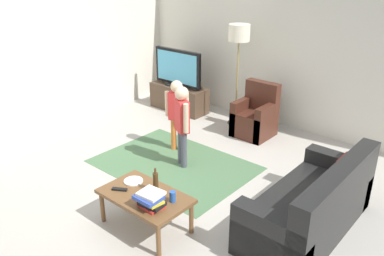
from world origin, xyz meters
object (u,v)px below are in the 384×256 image
(tv, at_px, (178,68))
(book_stack, at_px, (151,200))
(couch, at_px, (315,208))
(child_near_tv, at_px, (177,109))
(floor_lamp, at_px, (239,38))
(armchair, at_px, (256,118))
(tv_remote, at_px, (120,189))
(bottle, at_px, (156,182))
(tv_stand, at_px, (179,98))
(child_center, at_px, (182,119))
(soda_can, at_px, (173,197))
(plate, at_px, (133,181))
(coffee_table, at_px, (145,198))

(tv, distance_m, book_stack, 4.00)
(couch, xyz_separation_m, child_near_tv, (-2.51, 0.53, 0.39))
(floor_lamp, bearing_deg, armchair, -19.20)
(tv, height_order, tv_remote, tv)
(floor_lamp, bearing_deg, bottle, -70.80)
(tv_stand, height_order, armchair, armchair)
(book_stack, xyz_separation_m, bottle, (-0.17, 0.24, 0.03))
(tv, bearing_deg, child_center, -45.90)
(soda_can, height_order, plate, soda_can)
(child_near_tv, distance_m, soda_can, 2.11)
(child_near_tv, relative_size, bottle, 3.87)
(child_center, bearing_deg, tv_remote, -75.10)
(book_stack, bearing_deg, tv_stand, 128.43)
(book_stack, height_order, plate, book_stack)
(tv_remote, relative_size, soda_can, 1.42)
(soda_can, bearing_deg, armchair, 105.21)
(floor_lamp, relative_size, bottle, 6.11)
(tv, xyz_separation_m, tv_remote, (1.99, -3.12, -0.42))
(tv_stand, distance_m, plate, 3.53)
(child_near_tv, height_order, bottle, child_near_tv)
(child_center, bearing_deg, tv_stand, 133.74)
(armchair, bearing_deg, child_near_tv, -115.00)
(tv, xyz_separation_m, child_near_tv, (1.20, -1.32, -0.17))
(armchair, relative_size, floor_lamp, 0.51)
(floor_lamp, distance_m, coffee_table, 3.53)
(tv_remote, bearing_deg, bottle, 4.77)
(tv, bearing_deg, book_stack, -51.39)
(child_near_tv, bearing_deg, soda_can, -48.53)
(tv_stand, xyz_separation_m, armchair, (1.81, -0.04, 0.05))
(tv_stand, distance_m, child_near_tv, 1.85)
(coffee_table, relative_size, plate, 4.55)
(couch, bearing_deg, floor_lamp, 140.46)
(tv, bearing_deg, couch, -26.51)
(floor_lamp, xyz_separation_m, child_near_tv, (-0.06, -1.50, -0.87))
(child_near_tv, relative_size, book_stack, 3.84)
(armchair, height_order, bottle, armchair)
(couch, height_order, floor_lamp, floor_lamp)
(child_near_tv, xyz_separation_m, soda_can, (1.39, -1.58, -0.20))
(soda_can, bearing_deg, tv_remote, -159.86)
(tv_stand, bearing_deg, book_stack, -51.57)
(tv, bearing_deg, tv_stand, 90.00)
(child_center, relative_size, bottle, 4.09)
(tv, height_order, soda_can, tv)
(tv_stand, distance_m, tv_remote, 3.72)
(book_stack, bearing_deg, child_near_tv, 125.73)
(child_near_tv, height_order, tv_remote, child_near_tv)
(child_near_tv, xyz_separation_m, tv_remote, (0.79, -1.80, -0.25))
(tv, relative_size, child_center, 0.92)
(couch, xyz_separation_m, book_stack, (-1.22, -1.27, 0.22))
(armchair, distance_m, book_stack, 3.18)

